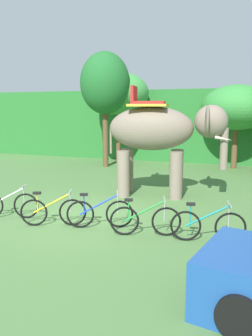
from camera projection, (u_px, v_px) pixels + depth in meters
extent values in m
plane|color=#4C753D|center=(80.00, 217.00, 9.89)|extent=(80.00, 80.00, 0.00)
cube|color=#28702D|center=(179.00, 124.00, 22.64)|extent=(36.00, 6.00, 4.11)
cylinder|color=brown|center=(106.00, 139.00, 18.33)|extent=(0.29, 0.29, 2.90)
ellipsoid|color=#1E6028|center=(105.00, 83.00, 17.86)|extent=(2.54, 2.54, 3.15)
cylinder|color=brown|center=(118.00, 138.00, 19.60)|extent=(0.26, 0.26, 2.82)
ellipsoid|color=#3D8E42|center=(118.00, 93.00, 19.20)|extent=(3.36, 3.36, 2.33)
cylinder|color=brown|center=(234.00, 148.00, 17.87)|extent=(0.29, 0.29, 2.07)
ellipsoid|color=#338438|center=(237.00, 107.00, 17.53)|extent=(3.52, 3.52, 2.26)
ellipsoid|color=gray|center=(151.00, 128.00, 12.02)|extent=(3.09, 1.85, 1.50)
cylinder|color=gray|center=(177.00, 172.00, 12.48)|extent=(0.44, 0.44, 1.60)
cylinder|color=gray|center=(176.00, 176.00, 11.74)|extent=(0.44, 0.44, 1.60)
cylinder|color=gray|center=(127.00, 170.00, 12.81)|extent=(0.44, 0.44, 1.60)
cylinder|color=gray|center=(123.00, 174.00, 12.06)|extent=(0.44, 0.44, 1.60)
ellipsoid|color=gray|center=(211.00, 121.00, 11.61)|extent=(1.25, 1.16, 1.10)
ellipsoid|color=gray|center=(206.00, 119.00, 12.23)|extent=(0.29, 0.85, 0.96)
ellipsoid|color=gray|center=(207.00, 120.00, 11.03)|extent=(0.29, 0.85, 0.96)
cylinder|color=gray|center=(224.00, 149.00, 11.68)|extent=(0.26, 0.26, 1.40)
cone|color=beige|center=(222.00, 138.00, 11.85)|extent=(0.57, 0.21, 0.21)
cone|color=beige|center=(223.00, 139.00, 11.42)|extent=(0.57, 0.21, 0.21)
cube|color=gold|center=(148.00, 105.00, 11.90)|extent=(1.50, 1.52, 0.08)
cube|color=#B22323|center=(148.00, 103.00, 11.89)|extent=(1.23, 1.07, 0.10)
cube|color=#B22323|center=(134.00, 94.00, 11.93)|extent=(0.24, 0.90, 0.56)
cylinder|color=gray|center=(111.00, 141.00, 12.35)|extent=(0.08, 0.08, 0.90)
torus|color=black|center=(26.00, 206.00, 9.71)|extent=(0.70, 0.24, 0.71)
cylinder|color=silver|center=(7.00, 197.00, 9.70)|extent=(0.95, 0.31, 0.54)
cylinder|color=#9E9EA3|center=(24.00, 196.00, 9.67)|extent=(0.03, 0.03, 0.55)
cylinder|color=#9E9EA3|center=(23.00, 186.00, 9.62)|extent=(0.17, 0.51, 0.03)
torus|color=black|center=(34.00, 213.00, 9.07)|extent=(0.68, 0.30, 0.71)
torus|color=black|center=(73.00, 212.00, 9.09)|extent=(0.68, 0.30, 0.71)
cylinder|color=yellow|center=(52.00, 203.00, 9.04)|extent=(0.92, 0.39, 0.54)
cylinder|color=yellow|center=(37.00, 203.00, 9.03)|extent=(0.03, 0.03, 0.52)
cube|color=black|center=(37.00, 193.00, 8.99)|extent=(0.22, 0.16, 0.06)
cylinder|color=#9E9EA3|center=(70.00, 202.00, 9.04)|extent=(0.03, 0.03, 0.55)
cylinder|color=#9E9EA3|center=(70.00, 192.00, 9.00)|extent=(0.22, 0.50, 0.03)
torus|color=black|center=(80.00, 214.00, 8.92)|extent=(0.68, 0.31, 0.71)
torus|color=black|center=(119.00, 214.00, 8.95)|extent=(0.68, 0.31, 0.71)
cylinder|color=blue|center=(99.00, 205.00, 8.89)|extent=(0.92, 0.40, 0.54)
cylinder|color=blue|center=(84.00, 204.00, 8.88)|extent=(0.03, 0.03, 0.52)
cube|color=black|center=(84.00, 194.00, 8.83)|extent=(0.22, 0.17, 0.06)
cylinder|color=#9E9EA3|center=(117.00, 203.00, 8.90)|extent=(0.03, 0.03, 0.55)
cylinder|color=#9E9EA3|center=(117.00, 193.00, 8.86)|extent=(0.22, 0.49, 0.03)
torus|color=black|center=(124.00, 221.00, 8.40)|extent=(0.69, 0.26, 0.71)
torus|color=black|center=(166.00, 221.00, 8.35)|extent=(0.69, 0.26, 0.71)
cylinder|color=green|center=(144.00, 211.00, 8.33)|extent=(0.94, 0.33, 0.54)
cylinder|color=green|center=(129.00, 210.00, 8.35)|extent=(0.03, 0.03, 0.52)
cube|color=black|center=(129.00, 200.00, 8.30)|extent=(0.22, 0.15, 0.06)
cylinder|color=#9E9EA3|center=(164.00, 210.00, 8.30)|extent=(0.03, 0.03, 0.55)
cylinder|color=#9E9EA3|center=(165.00, 199.00, 8.26)|extent=(0.18, 0.51, 0.03)
torus|color=black|center=(186.00, 226.00, 8.04)|extent=(0.70, 0.21, 0.71)
torus|color=black|center=(230.00, 228.00, 7.92)|extent=(0.70, 0.21, 0.71)
cylinder|color=teal|center=(207.00, 216.00, 7.94)|extent=(0.96, 0.26, 0.54)
cylinder|color=teal|center=(190.00, 215.00, 7.98)|extent=(0.03, 0.03, 0.52)
cube|color=black|center=(191.00, 204.00, 7.94)|extent=(0.22, 0.14, 0.06)
cylinder|color=#9E9EA3|center=(229.00, 216.00, 7.88)|extent=(0.03, 0.03, 0.55)
cylinder|color=#9E9EA3|center=(229.00, 204.00, 7.83)|extent=(0.15, 0.51, 0.03)
cylinder|color=black|center=(240.00, 317.00, 4.56)|extent=(0.66, 0.30, 0.64)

